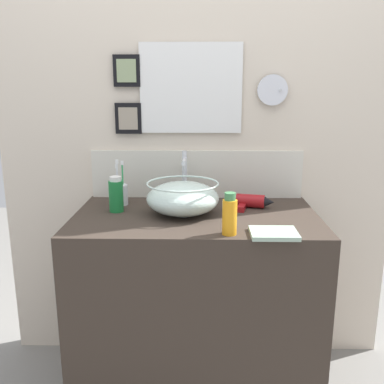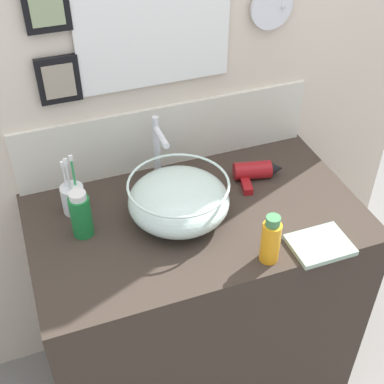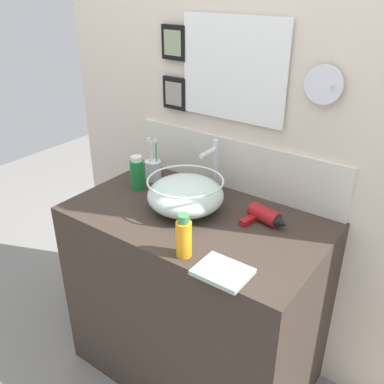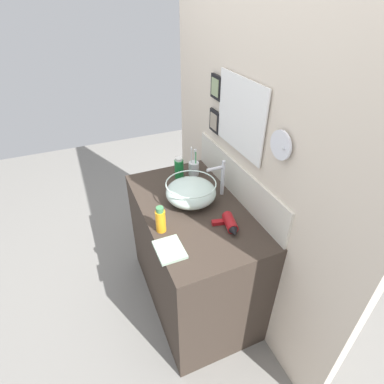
{
  "view_description": "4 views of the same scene",
  "coord_description": "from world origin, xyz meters",
  "px_view_note": "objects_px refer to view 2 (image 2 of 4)",
  "views": [
    {
      "loc": [
        0.02,
        -1.75,
        1.38
      ],
      "look_at": [
        -0.02,
        0.0,
        0.95
      ],
      "focal_mm": 40.0,
      "sensor_mm": 36.0,
      "label": 1
    },
    {
      "loc": [
        -0.45,
        -1.17,
        1.96
      ],
      "look_at": [
        -0.02,
        0.0,
        0.95
      ],
      "focal_mm": 50.0,
      "sensor_mm": 36.0,
      "label": 2
    },
    {
      "loc": [
        0.86,
        -1.21,
        1.71
      ],
      "look_at": [
        -0.02,
        0.0,
        0.95
      ],
      "focal_mm": 40.0,
      "sensor_mm": 36.0,
      "label": 3
    },
    {
      "loc": [
        1.33,
        -0.57,
        1.96
      ],
      "look_at": [
        -0.02,
        0.0,
        0.95
      ],
      "focal_mm": 28.0,
      "sensor_mm": 36.0,
      "label": 4
    }
  ],
  "objects_px": {
    "glass_bowl_sink": "(179,200)",
    "toothbrush_cup": "(73,198)",
    "soap_dispenser": "(81,215)",
    "hand_towel": "(320,245)",
    "hair_drier": "(256,171)",
    "spray_bottle": "(271,240)",
    "faucet": "(158,146)"
  },
  "relations": [
    {
      "from": "glass_bowl_sink",
      "to": "toothbrush_cup",
      "type": "bearing_deg",
      "value": 153.77
    },
    {
      "from": "soap_dispenser",
      "to": "hand_towel",
      "type": "distance_m",
      "value": 0.71
    },
    {
      "from": "hair_drier",
      "to": "spray_bottle",
      "type": "xyz_separation_m",
      "value": [
        -0.13,
        -0.36,
        0.05
      ]
    },
    {
      "from": "soap_dispenser",
      "to": "toothbrush_cup",
      "type": "bearing_deg",
      "value": 92.56
    },
    {
      "from": "spray_bottle",
      "to": "hand_towel",
      "type": "distance_m",
      "value": 0.18
    },
    {
      "from": "faucet",
      "to": "toothbrush_cup",
      "type": "relative_size",
      "value": 1.14
    },
    {
      "from": "faucet",
      "to": "toothbrush_cup",
      "type": "height_order",
      "value": "faucet"
    },
    {
      "from": "glass_bowl_sink",
      "to": "hair_drier",
      "type": "bearing_deg",
      "value": 18.04
    },
    {
      "from": "spray_bottle",
      "to": "toothbrush_cup",
      "type": "bearing_deg",
      "value": 140.17
    },
    {
      "from": "glass_bowl_sink",
      "to": "hair_drier",
      "type": "distance_m",
      "value": 0.33
    },
    {
      "from": "toothbrush_cup",
      "to": "soap_dispenser",
      "type": "distance_m",
      "value": 0.12
    },
    {
      "from": "faucet",
      "to": "hand_towel",
      "type": "height_order",
      "value": "faucet"
    },
    {
      "from": "toothbrush_cup",
      "to": "soap_dispenser",
      "type": "xyz_separation_m",
      "value": [
        0.01,
        -0.11,
        0.02
      ]
    },
    {
      "from": "glass_bowl_sink",
      "to": "hand_towel",
      "type": "relative_size",
      "value": 1.79
    },
    {
      "from": "spray_bottle",
      "to": "hair_drier",
      "type": "bearing_deg",
      "value": 70.07
    },
    {
      "from": "soap_dispenser",
      "to": "spray_bottle",
      "type": "bearing_deg",
      "value": -31.19
    },
    {
      "from": "soap_dispenser",
      "to": "hair_drier",
      "type": "bearing_deg",
      "value": 6.42
    },
    {
      "from": "soap_dispenser",
      "to": "faucet",
      "type": "bearing_deg",
      "value": 29.95
    },
    {
      "from": "soap_dispenser",
      "to": "hand_towel",
      "type": "relative_size",
      "value": 0.9
    },
    {
      "from": "glass_bowl_sink",
      "to": "toothbrush_cup",
      "type": "height_order",
      "value": "toothbrush_cup"
    },
    {
      "from": "faucet",
      "to": "hand_towel",
      "type": "distance_m",
      "value": 0.59
    },
    {
      "from": "hair_drier",
      "to": "toothbrush_cup",
      "type": "relative_size",
      "value": 0.83
    },
    {
      "from": "soap_dispenser",
      "to": "spray_bottle",
      "type": "distance_m",
      "value": 0.55
    },
    {
      "from": "toothbrush_cup",
      "to": "spray_bottle",
      "type": "xyz_separation_m",
      "value": [
        0.48,
        -0.4,
        0.02
      ]
    },
    {
      "from": "glass_bowl_sink",
      "to": "spray_bottle",
      "type": "distance_m",
      "value": 0.31
    },
    {
      "from": "toothbrush_cup",
      "to": "soap_dispenser",
      "type": "height_order",
      "value": "toothbrush_cup"
    },
    {
      "from": "faucet",
      "to": "hair_drier",
      "type": "distance_m",
      "value": 0.35
    },
    {
      "from": "glass_bowl_sink",
      "to": "hand_towel",
      "type": "height_order",
      "value": "glass_bowl_sink"
    },
    {
      "from": "faucet",
      "to": "hand_towel",
      "type": "relative_size",
      "value": 1.4
    },
    {
      "from": "toothbrush_cup",
      "to": "hand_towel",
      "type": "height_order",
      "value": "toothbrush_cup"
    },
    {
      "from": "hair_drier",
      "to": "toothbrush_cup",
      "type": "height_order",
      "value": "toothbrush_cup"
    },
    {
      "from": "hair_drier",
      "to": "toothbrush_cup",
      "type": "distance_m",
      "value": 0.61
    }
  ]
}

